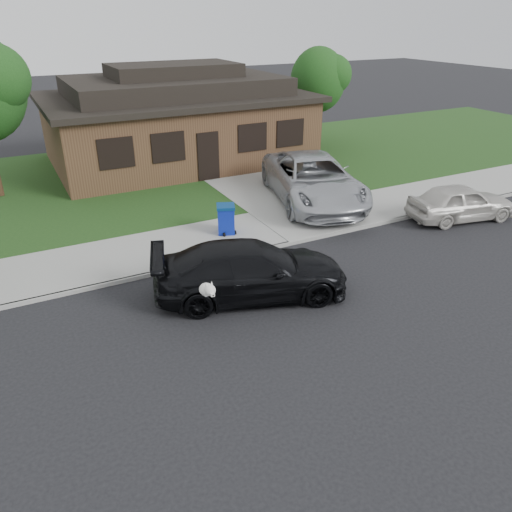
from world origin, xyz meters
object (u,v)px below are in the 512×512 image
sedan (251,271)px  recycling_bin (226,219)px  minivan (313,180)px  white_compact (461,202)px

sedan → recycling_bin: 4.13m
recycling_bin → sedan: bearing=-83.0°
minivan → recycling_bin: (-4.35, -1.28, -0.41)m
minivan → recycling_bin: bearing=-147.8°
minivan → recycling_bin: size_ratio=6.47×
minivan → white_compact: 5.54m
minivan → white_compact: (3.98, -3.84, -0.37)m
recycling_bin → white_compact: bearing=4.8°
minivan → white_compact: size_ratio=1.64×
sedan → recycling_bin: sedan is taller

